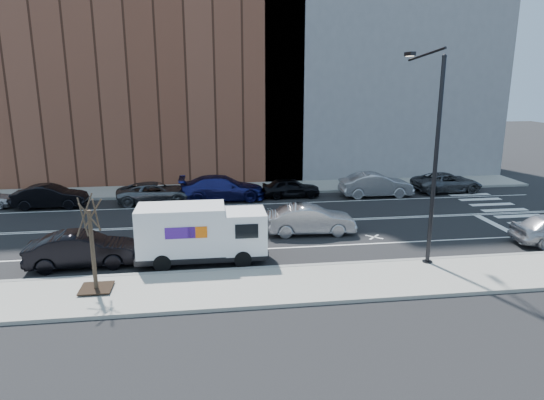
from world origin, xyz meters
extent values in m
plane|color=black|center=(0.00, 0.00, 0.00)|extent=(120.00, 120.00, 0.00)
cube|color=gray|center=(0.00, -8.80, 0.07)|extent=(44.00, 3.60, 0.15)
cube|color=gray|center=(0.00, 8.80, 0.07)|extent=(44.00, 3.60, 0.15)
cube|color=gray|center=(0.00, -7.00, 0.08)|extent=(44.00, 0.25, 0.17)
cube|color=gray|center=(0.00, 7.00, 0.08)|extent=(44.00, 0.25, 0.17)
cube|color=brown|center=(-8.00, 15.60, 11.00)|extent=(26.00, 10.00, 22.00)
cube|color=slate|center=(12.00, 15.60, 13.00)|extent=(20.00, 10.00, 26.00)
cylinder|color=black|center=(7.00, -7.40, 4.50)|extent=(0.18, 0.18, 9.00)
cylinder|color=black|center=(7.00, -7.40, 0.10)|extent=(0.44, 0.44, 0.20)
sphere|color=black|center=(7.00, -7.40, 8.95)|extent=(0.20, 0.20, 0.20)
cylinder|color=black|center=(7.00, -5.70, 9.10)|extent=(0.11, 3.49, 0.48)
cube|color=black|center=(7.00, -4.00, 9.20)|extent=(0.25, 0.80, 0.18)
cube|color=#FFF2CC|center=(7.00, -4.00, 9.10)|extent=(0.18, 0.55, 0.03)
cube|color=black|center=(-7.00, -8.40, 0.23)|extent=(1.20, 1.20, 0.04)
cylinder|color=#382B1E|center=(-7.00, -8.40, 1.75)|extent=(0.16, 0.16, 3.20)
cylinder|color=#382B1E|center=(-6.75, -8.40, 3.15)|extent=(0.06, 0.80, 1.44)
cylinder|color=#382B1E|center=(-6.92, -8.16, 3.15)|extent=(0.81, 0.31, 1.19)
cylinder|color=#382B1E|center=(-7.20, -8.25, 3.15)|extent=(0.58, 0.76, 1.50)
cylinder|color=#382B1E|center=(-7.20, -8.55, 3.15)|extent=(0.47, 0.61, 1.37)
cylinder|color=#382B1E|center=(-6.92, -8.64, 3.15)|extent=(0.72, 0.29, 1.13)
cube|color=black|center=(-2.99, -5.60, 0.41)|extent=(5.68, 1.96, 0.27)
cube|color=white|center=(-0.98, -5.62, 1.42)|extent=(1.84, 1.98, 1.83)
cube|color=black|center=(-0.04, -5.62, 1.69)|extent=(0.07, 1.69, 0.87)
cube|color=black|center=(-0.98, -6.61, 1.69)|extent=(1.00, 0.04, 0.64)
cube|color=black|center=(-0.97, -4.62, 1.69)|extent=(1.00, 0.04, 0.64)
cube|color=black|center=(-0.08, -5.62, 0.50)|extent=(0.15, 1.83, 0.32)
cube|color=white|center=(-3.81, -5.59, 1.60)|extent=(3.85, 2.04, 2.10)
cube|color=#47198C|center=(-3.82, -6.62, 1.74)|extent=(1.28, 0.03, 0.50)
cube|color=orange|center=(-3.08, -6.62, 1.74)|extent=(0.82, 0.02, 0.50)
cube|color=#47198C|center=(-3.80, -4.57, 1.74)|extent=(1.28, 0.03, 0.50)
cube|color=orange|center=(-3.07, -4.58, 1.74)|extent=(0.82, 0.02, 0.50)
cylinder|color=black|center=(-1.17, -6.53, 0.38)|extent=(0.77, 0.26, 0.77)
cylinder|color=black|center=(-1.15, -4.70, 0.38)|extent=(0.77, 0.26, 0.77)
cylinder|color=black|center=(-4.64, -6.50, 0.38)|extent=(0.77, 0.26, 0.77)
cylinder|color=black|center=(-4.62, -4.67, 0.38)|extent=(0.77, 0.26, 0.77)
imported|color=black|center=(-12.56, 5.31, 0.74)|extent=(4.54, 1.67, 1.48)
imported|color=#515459|center=(-6.02, 5.65, 0.69)|extent=(5.19, 2.75, 1.39)
imported|color=navy|center=(-1.55, 5.80, 0.84)|extent=(5.79, 2.37, 1.68)
imported|color=black|center=(3.20, 5.94, 0.69)|extent=(4.05, 1.67, 1.37)
imported|color=#98989C|center=(9.15, 5.34, 0.83)|extent=(5.04, 1.80, 1.66)
imported|color=#424449|center=(14.80, 6.02, 0.70)|extent=(5.14, 2.55, 1.40)
imported|color=#99999E|center=(2.81, -2.24, 0.77)|extent=(4.77, 1.86, 1.55)
imported|color=black|center=(-8.16, -5.40, 0.77)|extent=(4.78, 1.94, 1.54)
camera|label=1|loc=(-2.66, -26.49, 8.12)|focal=32.00mm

